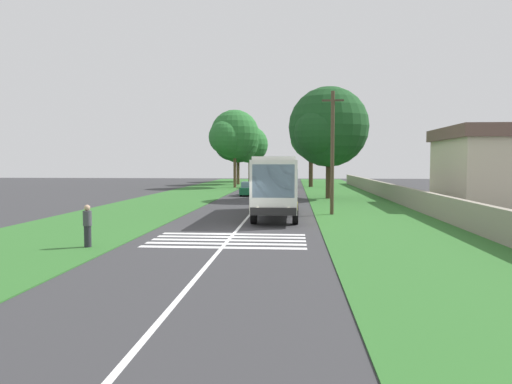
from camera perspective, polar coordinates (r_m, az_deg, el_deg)
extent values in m
plane|color=#333335|center=(23.70, -2.44, -4.73)|extent=(160.00, 160.00, 0.00)
cube|color=#2D6628|center=(39.99, -11.53, -1.40)|extent=(120.00, 8.00, 0.04)
cube|color=#2D6628|center=(38.80, 12.45, -1.56)|extent=(120.00, 8.00, 0.04)
cube|color=silver|center=(38.53, 0.28, -1.54)|extent=(110.00, 0.16, 0.01)
cube|color=silver|center=(30.20, 2.53, 1.05)|extent=(11.00, 2.50, 2.90)
cube|color=slate|center=(30.48, 2.56, 2.06)|extent=(9.68, 2.54, 0.85)
cube|color=slate|center=(24.73, 2.09, 1.32)|extent=(0.08, 2.20, 1.74)
cube|color=#B29E19|center=(30.26, 2.53, -0.84)|extent=(10.78, 2.53, 0.36)
cube|color=silver|center=(30.17, 2.54, 3.97)|extent=(10.56, 2.30, 0.18)
cube|color=black|center=(24.72, 2.07, -2.35)|extent=(0.16, 2.40, 0.40)
sphere|color=#F2EDCC|center=(24.82, 0.22, -2.03)|extent=(0.24, 0.24, 0.24)
sphere|color=#F2EDCC|center=(24.75, 3.94, -2.05)|extent=(0.24, 0.24, 0.24)
cylinder|color=black|center=(26.50, -0.26, -2.65)|extent=(1.10, 0.32, 1.10)
cylinder|color=black|center=(33.84, 0.79, -1.31)|extent=(1.10, 0.32, 1.10)
cylinder|color=black|center=(26.41, 4.72, -2.69)|extent=(1.10, 0.32, 1.10)
cylinder|color=black|center=(33.77, 4.69, -1.33)|extent=(1.10, 0.32, 1.10)
cube|color=silver|center=(19.27, -4.09, -6.64)|extent=(0.45, 6.80, 0.01)
cube|color=silver|center=(20.15, -3.70, -6.19)|extent=(0.45, 6.80, 0.01)
cube|color=silver|center=(21.03, -3.35, -5.78)|extent=(0.45, 6.80, 0.01)
cube|color=silver|center=(21.91, -3.02, -5.40)|extent=(0.45, 6.80, 0.01)
cube|color=silver|center=(22.79, -2.72, -5.05)|extent=(0.45, 6.80, 0.01)
cube|color=#145933|center=(49.49, -0.74, 0.19)|extent=(4.30, 1.75, 0.70)
cube|color=slate|center=(49.36, -0.75, 0.91)|extent=(2.00, 1.61, 0.55)
cylinder|color=black|center=(48.24, -1.81, -0.14)|extent=(0.64, 0.22, 0.64)
cylinder|color=black|center=(50.92, -1.48, 0.05)|extent=(0.64, 0.22, 0.64)
cylinder|color=black|center=(48.09, 0.03, -0.15)|extent=(0.64, 0.22, 0.64)
cylinder|color=black|center=(50.78, 0.27, 0.04)|extent=(0.64, 0.22, 0.64)
cube|color=#B21E1E|center=(55.07, 3.63, 0.52)|extent=(4.30, 1.75, 0.70)
cube|color=slate|center=(54.94, 3.63, 1.17)|extent=(2.00, 1.61, 0.55)
cylinder|color=black|center=(53.75, 2.77, 0.23)|extent=(0.64, 0.22, 0.64)
cylinder|color=black|center=(56.45, 2.86, 0.39)|extent=(0.64, 0.22, 0.64)
cylinder|color=black|center=(53.72, 4.44, 0.22)|extent=(0.64, 0.22, 0.64)
cylinder|color=black|center=(56.42, 4.44, 0.38)|extent=(0.64, 0.22, 0.64)
cube|color=#B7A893|center=(63.97, 3.44, 0.94)|extent=(4.30, 1.75, 0.70)
cube|color=slate|center=(63.85, 3.44, 1.49)|extent=(2.00, 1.61, 0.55)
cylinder|color=black|center=(62.65, 2.70, 0.70)|extent=(0.64, 0.22, 0.64)
cylinder|color=black|center=(65.35, 2.77, 0.81)|extent=(0.64, 0.22, 0.64)
cylinder|color=black|center=(62.62, 4.12, 0.69)|extent=(0.64, 0.22, 0.64)
cylinder|color=black|center=(65.32, 4.14, 0.81)|extent=(0.64, 0.22, 0.64)
cube|color=#BFB299|center=(74.75, 1.09, 2.05)|extent=(6.00, 2.10, 2.10)
cube|color=slate|center=(74.94, 1.10, 2.34)|extent=(5.04, 2.13, 0.70)
cube|color=slate|center=(71.78, 0.94, 2.15)|extent=(0.06, 1.76, 1.18)
cylinder|color=black|center=(72.95, 0.25, 1.15)|extent=(0.76, 0.24, 0.76)
cylinder|color=black|center=(76.74, 0.46, 1.26)|extent=(0.76, 0.24, 0.76)
cylinder|color=black|center=(72.84, 1.74, 1.14)|extent=(0.76, 0.24, 0.76)
cylinder|color=black|center=(76.63, 1.88, 1.26)|extent=(0.76, 0.24, 0.76)
cylinder|color=brown|center=(74.31, -2.16, 2.79)|extent=(0.47, 0.47, 4.83)
sphere|color=#1E5623|center=(74.37, -2.17, 6.02)|extent=(6.48, 6.48, 6.48)
sphere|color=#1E5623|center=(76.28, -1.99, 5.59)|extent=(4.53, 4.53, 4.53)
sphere|color=#1E5623|center=(72.87, -3.08, 5.69)|extent=(4.79, 4.79, 4.79)
cylinder|color=brown|center=(85.20, -0.77, 2.87)|extent=(0.44, 0.44, 4.80)
sphere|color=#286B2D|center=(85.26, -0.77, 5.70)|extent=(6.57, 6.57, 6.57)
sphere|color=#286B2D|center=(87.20, -0.65, 5.33)|extent=(4.71, 4.71, 4.71)
sphere|color=#286B2D|center=(83.71, -1.55, 5.40)|extent=(4.60, 4.60, 4.60)
cylinder|color=brown|center=(64.63, -2.55, 2.94)|extent=(0.39, 0.39, 5.41)
sphere|color=#286B2D|center=(64.74, -2.56, 6.93)|extent=(6.55, 6.55, 6.55)
sphere|color=#286B2D|center=(66.66, -2.35, 6.41)|extent=(4.26, 4.26, 4.26)
sphere|color=#286B2D|center=(63.23, -3.63, 6.56)|extent=(4.54, 4.54, 4.54)
cylinder|color=#3D2D1E|center=(45.29, 8.63, 2.17)|extent=(0.46, 0.46, 4.66)
sphere|color=#19471E|center=(45.41, 8.69, 7.71)|extent=(7.47, 7.47, 7.47)
sphere|color=#19471E|center=(47.60, 8.48, 6.84)|extent=(4.92, 4.92, 4.92)
sphere|color=#19471E|center=(43.44, 7.37, 7.17)|extent=(4.19, 4.19, 4.19)
cylinder|color=#3D2D1E|center=(67.08, 6.58, 2.96)|extent=(0.58, 0.58, 5.48)
sphere|color=#337A38|center=(67.18, 6.61, 6.58)|extent=(5.43, 5.43, 5.43)
sphere|color=#337A38|center=(68.79, 6.55, 6.16)|extent=(3.99, 3.99, 3.99)
sphere|color=#337A38|center=(65.78, 5.93, 6.29)|extent=(4.07, 4.07, 4.07)
cylinder|color=#3D2D1E|center=(84.35, 6.52, 3.11)|extent=(0.42, 0.42, 5.57)
sphere|color=#337A38|center=(84.44, 6.54, 6.23)|extent=(6.58, 6.58, 6.58)
sphere|color=#337A38|center=(86.39, 6.49, 5.84)|extent=(3.93, 3.93, 3.93)
sphere|color=#337A38|center=(82.75, 5.89, 5.94)|extent=(3.71, 3.71, 3.71)
cylinder|color=#473828|center=(31.28, 9.12, 4.61)|extent=(0.24, 0.24, 7.96)
cube|color=#3D3326|center=(31.52, 9.18, 10.76)|extent=(0.12, 1.40, 0.12)
cube|color=gray|center=(44.23, 15.94, -0.03)|extent=(70.00, 0.40, 1.45)
cube|color=beige|center=(42.35, 26.38, 2.10)|extent=(9.19, 7.09, 5.24)
cube|color=brown|center=(42.41, 26.49, 6.30)|extent=(9.79, 7.69, 0.98)
cylinder|color=#26262D|center=(20.22, -19.48, -5.02)|extent=(0.28, 0.28, 0.85)
cylinder|color=#3F3F47|center=(20.13, -19.52, -2.98)|extent=(0.34, 0.34, 0.60)
sphere|color=tan|center=(20.08, -19.55, -1.79)|extent=(0.24, 0.24, 0.24)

